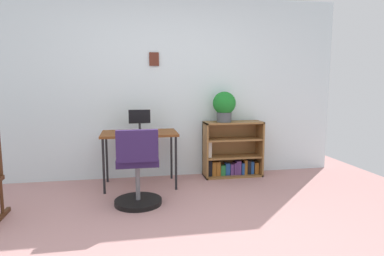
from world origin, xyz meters
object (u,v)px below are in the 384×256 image
(keyboard, at_px, (142,133))
(potted_plant_on_shelf, at_px, (224,105))
(monitor, at_px, (140,119))
(desk, at_px, (140,137))
(bookshelf_low, at_px, (231,152))
(office_chair, at_px, (138,172))

(keyboard, distance_m, potted_plant_on_shelf, 1.23)
(monitor, distance_m, keyboard, 0.25)
(desk, distance_m, keyboard, 0.12)
(monitor, distance_m, bookshelf_low, 1.40)
(office_chair, distance_m, bookshelf_low, 1.65)
(monitor, relative_size, bookshelf_low, 0.34)
(monitor, bearing_deg, desk, -93.90)
(bookshelf_low, bearing_deg, keyboard, -164.84)
(monitor, xyz_separation_m, potted_plant_on_shelf, (1.17, 0.09, 0.17))
(desk, relative_size, potted_plant_on_shelf, 2.25)
(bookshelf_low, bearing_deg, desk, -169.23)
(keyboard, xyz_separation_m, bookshelf_low, (1.28, 0.35, -0.37))
(keyboard, height_order, bookshelf_low, bookshelf_low)
(monitor, bearing_deg, bookshelf_low, 6.03)
(bookshelf_low, xyz_separation_m, potted_plant_on_shelf, (-0.13, -0.05, 0.68))
(desk, distance_m, potted_plant_on_shelf, 1.25)
(monitor, distance_m, potted_plant_on_shelf, 1.18)
(office_chair, distance_m, potted_plant_on_shelf, 1.65)
(potted_plant_on_shelf, bearing_deg, desk, -170.49)
(office_chair, bearing_deg, bookshelf_low, 35.48)
(desk, height_order, potted_plant_on_shelf, potted_plant_on_shelf)
(desk, distance_m, office_chair, 0.76)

